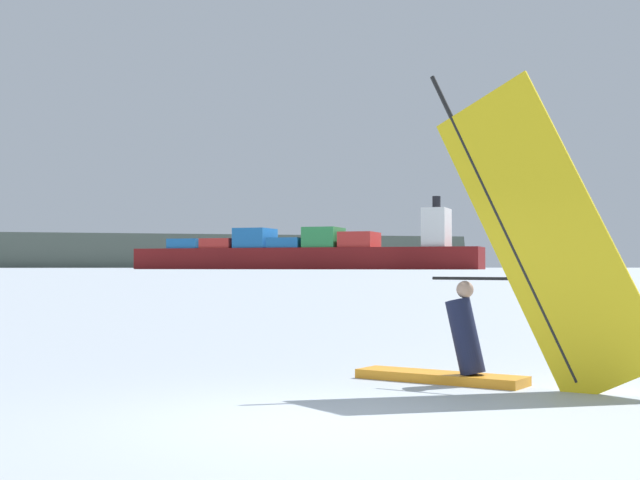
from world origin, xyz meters
TOP-DOWN VIEW (x-y plane):
  - ground_plane at (0.00, 0.00)m, footprint 4000.00×4000.00m
  - windsurfer at (2.61, 2.06)m, footprint 3.09×2.98m
  - cargo_ship at (73.39, 443.79)m, footprint 172.43×109.53m
  - distant_headland at (98.10, 1158.46)m, footprint 1273.70×585.01m

SIDE VIEW (x-z plane):
  - ground_plane at x=0.00m, z-range 0.00..0.00m
  - windsurfer at x=2.61m, z-range -0.96..3.20m
  - cargo_ship at x=73.39m, z-range -9.28..26.67m
  - distant_headland at x=98.10m, z-range 0.00..34.99m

